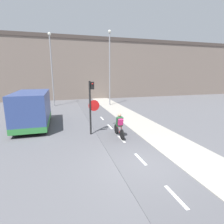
{
  "coord_description": "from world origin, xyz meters",
  "views": [
    {
      "loc": [
        -3.15,
        -5.91,
        3.67
      ],
      "look_at": [
        0.0,
        4.97,
        1.2
      ],
      "focal_mm": 28.0,
      "sensor_mm": 36.0,
      "label": 1
    }
  ],
  "objects_px": {
    "street_lamp_far": "(51,63)",
    "van": "(33,110)",
    "traffic_light_pole": "(91,102)",
    "cyclist_near": "(119,126)",
    "street_lamp_sidewalk": "(110,62)"
  },
  "relations": [
    {
      "from": "street_lamp_far",
      "to": "van",
      "type": "xyz_separation_m",
      "value": [
        -1.13,
        -8.31,
        -3.63
      ]
    },
    {
      "from": "street_lamp_sidewalk",
      "to": "cyclist_near",
      "type": "bearing_deg",
      "value": -102.45
    },
    {
      "from": "street_lamp_far",
      "to": "cyclist_near",
      "type": "height_order",
      "value": "street_lamp_far"
    },
    {
      "from": "van",
      "to": "cyclist_near",
      "type": "bearing_deg",
      "value": -35.65
    },
    {
      "from": "traffic_light_pole",
      "to": "street_lamp_sidewalk",
      "type": "height_order",
      "value": "street_lamp_sidewalk"
    },
    {
      "from": "street_lamp_sidewalk",
      "to": "van",
      "type": "relative_size",
      "value": 1.73
    },
    {
      "from": "traffic_light_pole",
      "to": "van",
      "type": "distance_m",
      "value": 4.68
    },
    {
      "from": "traffic_light_pole",
      "to": "van",
      "type": "relative_size",
      "value": 0.67
    },
    {
      "from": "street_lamp_far",
      "to": "street_lamp_sidewalk",
      "type": "bearing_deg",
      "value": -12.95
    },
    {
      "from": "street_lamp_far",
      "to": "van",
      "type": "relative_size",
      "value": 1.67
    },
    {
      "from": "traffic_light_pole",
      "to": "van",
      "type": "xyz_separation_m",
      "value": [
        -3.71,
        2.73,
        -0.81
      ]
    },
    {
      "from": "street_lamp_sidewalk",
      "to": "cyclist_near",
      "type": "relative_size",
      "value": 4.9
    },
    {
      "from": "street_lamp_far",
      "to": "cyclist_near",
      "type": "bearing_deg",
      "value": -71.41
    },
    {
      "from": "street_lamp_sidewalk",
      "to": "van",
      "type": "height_order",
      "value": "street_lamp_sidewalk"
    },
    {
      "from": "traffic_light_pole",
      "to": "cyclist_near",
      "type": "height_order",
      "value": "traffic_light_pole"
    }
  ]
}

